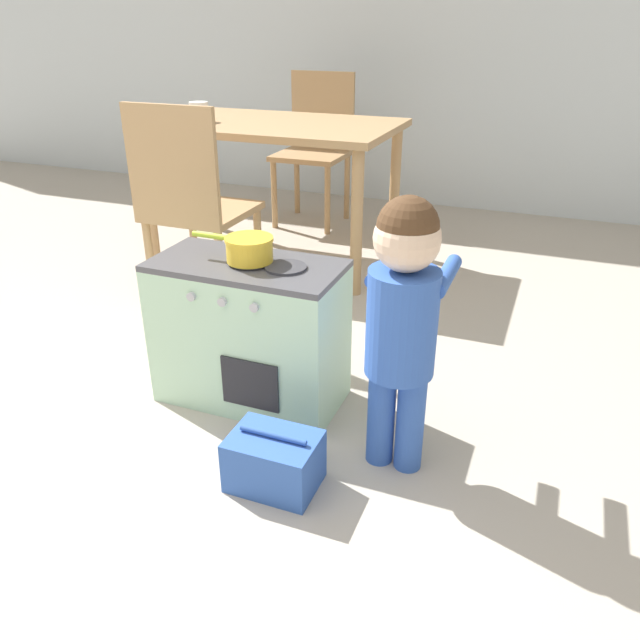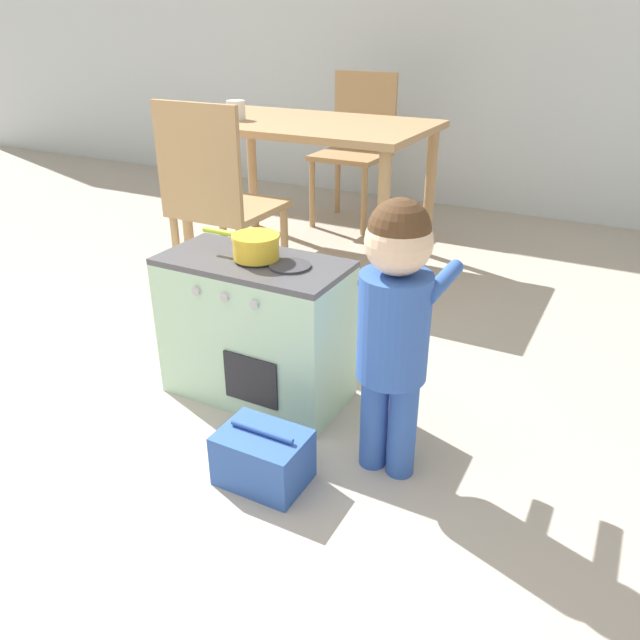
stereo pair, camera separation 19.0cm
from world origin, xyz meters
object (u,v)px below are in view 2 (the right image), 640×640
Objects in this scene: dining_chair_near at (219,200)px; toy_basket at (263,457)px; cup_on_table at (236,110)px; child_figure at (395,311)px; dining_table at (307,140)px; toy_pot at (255,245)px; dining_chair_far at (356,145)px; play_kitchen at (256,329)px.

toy_basket is at bearing -49.38° from dining_chair_near.
toy_basket is 1.35m from dining_chair_near.
toy_basket is at bearing -54.08° from cup_on_table.
cup_on_table reaches higher than child_figure.
child_figure is at bearing -53.78° from dining_table.
toy_basket is at bearing -56.59° from toy_pot.
toy_pot is at bearing 106.29° from dining_chair_far.
cup_on_table is at bearing -160.70° from dining_table.
dining_table is 0.75m from dining_chair_near.
toy_pot is 1.12× the size of toy_basket.
toy_pot reaches higher than play_kitchen.
child_figure is 2.50m from dining_chair_far.
toy_pot is at bearing 123.41° from toy_basket.
play_kitchen is at bearing -68.17° from dining_table.
child_figure is 1.84m from dining_table.
dining_chair_far is 0.95m from cup_on_table.
toy_basket is (0.26, -0.39, -0.47)m from toy_pot.
play_kitchen is 2.22× the size of toy_pot.
dining_chair_near is at bearing 134.67° from toy_pot.
play_kitchen is at bearing -177.73° from toy_pot.
toy_basket is 0.27× the size of dining_chair_near.
cup_on_table is (-0.31, 0.61, 0.29)m from dining_chair_near.
child_figure is at bearing 117.30° from dining_chair_far.
play_kitchen is 6.49× the size of cup_on_table.
child_figure is 8.53× the size of cup_on_table.
cup_on_table is (-1.44, 1.36, 0.26)m from child_figure.
dining_chair_near is at bearing -93.27° from dining_table.
dining_chair_near is (-0.84, 0.98, 0.41)m from toy_basket.
dining_chair_far is at bearing 71.40° from cup_on_table.
dining_table is 13.21× the size of cup_on_table.
child_figure is at bearing -16.47° from play_kitchen.
child_figure is 0.57m from toy_basket.
cup_on_table is at bearing 117.02° from dining_chair_near.
child_figure reaches higher than toy_basket.
dining_chair_near is 9.49× the size of cup_on_table.
toy_basket is at bearing -55.32° from play_kitchen.
dining_chair_near reaches higher than play_kitchen.
toy_basket is at bearing 109.32° from dining_chair_far.
dining_chair_near is at bearing -62.98° from cup_on_table.
play_kitchen is 0.64m from child_figure.
child_figure is (0.56, -0.16, 0.26)m from play_kitchen.
play_kitchen is 0.85m from dining_chair_near.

